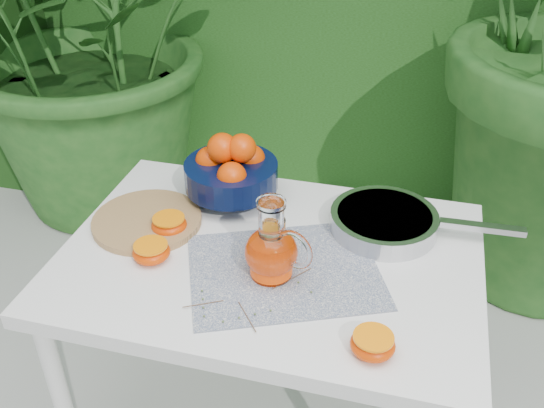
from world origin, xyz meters
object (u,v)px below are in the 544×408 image
(white_table, at_px, (270,279))
(saute_pan, at_px, (386,221))
(fruit_bowl, at_px, (231,169))
(juice_pitcher, at_px, (272,250))
(cutting_board, at_px, (147,221))

(white_table, height_order, saute_pan, saute_pan)
(fruit_bowl, bearing_deg, juice_pitcher, -56.99)
(white_table, relative_size, cutting_board, 3.57)
(fruit_bowl, distance_m, juice_pitcher, 0.35)
(saute_pan, bearing_deg, juice_pitcher, -133.18)
(juice_pitcher, relative_size, saute_pan, 0.41)
(cutting_board, xyz_separation_m, saute_pan, (0.60, 0.13, 0.02))
(white_table, bearing_deg, fruit_bowl, 127.41)
(white_table, bearing_deg, saute_pan, 33.29)
(cutting_board, height_order, saute_pan, saute_pan)
(cutting_board, bearing_deg, saute_pan, 12.15)
(white_table, distance_m, saute_pan, 0.33)
(juice_pitcher, bearing_deg, fruit_bowl, 123.01)
(juice_pitcher, bearing_deg, white_table, 108.36)
(cutting_board, xyz_separation_m, juice_pitcher, (0.36, -0.12, 0.06))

